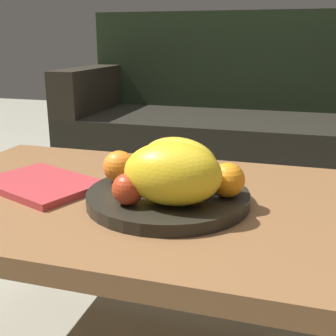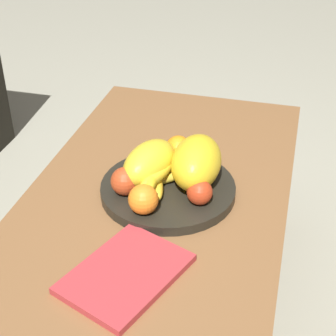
% 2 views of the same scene
% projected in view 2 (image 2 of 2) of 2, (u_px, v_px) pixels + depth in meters
% --- Properties ---
extents(ground_plane, '(8.00, 8.00, 0.00)m').
position_uv_depth(ground_plane, '(158.00, 315.00, 1.56)').
color(ground_plane, '#999784').
extents(coffee_table, '(1.17, 0.64, 0.44)m').
position_uv_depth(coffee_table, '(157.00, 209.00, 1.35)').
color(coffee_table, brown).
rests_on(coffee_table, ground_plane).
extents(fruit_bowl, '(0.34, 0.34, 0.03)m').
position_uv_depth(fruit_bowl, '(168.00, 189.00, 1.32)').
color(fruit_bowl, black).
rests_on(fruit_bowl, coffee_table).
extents(melon_large_front, '(0.20, 0.15, 0.10)m').
position_uv_depth(melon_large_front, '(149.00, 163.00, 1.30)').
color(melon_large_front, yellow).
rests_on(melon_large_front, fruit_bowl).
extents(melon_smaller_beside, '(0.19, 0.12, 0.12)m').
position_uv_depth(melon_smaller_beside, '(196.00, 162.00, 1.29)').
color(melon_smaller_beside, yellow).
rests_on(melon_smaller_beside, fruit_bowl).
extents(orange_front, '(0.07, 0.07, 0.07)m').
position_uv_depth(orange_front, '(142.00, 199.00, 1.21)').
color(orange_front, orange).
rests_on(orange_front, fruit_bowl).
extents(orange_left, '(0.07, 0.07, 0.07)m').
position_uv_depth(orange_left, '(178.00, 148.00, 1.39)').
color(orange_left, orange).
rests_on(orange_left, fruit_bowl).
extents(apple_front, '(0.06, 0.06, 0.06)m').
position_uv_depth(apple_front, '(200.00, 192.00, 1.24)').
color(apple_front, '#BA381A').
rests_on(apple_front, fruit_bowl).
extents(apple_left, '(0.07, 0.07, 0.07)m').
position_uv_depth(apple_left, '(125.00, 181.00, 1.27)').
color(apple_left, '#B8421F').
rests_on(apple_left, fruit_bowl).
extents(banana_bunch, '(0.16, 0.15, 0.06)m').
position_uv_depth(banana_bunch, '(154.00, 178.00, 1.29)').
color(banana_bunch, yellow).
rests_on(banana_bunch, fruit_bowl).
extents(magazine, '(0.30, 0.26, 0.02)m').
position_uv_depth(magazine, '(126.00, 274.00, 1.08)').
color(magazine, '#B63439').
rests_on(magazine, coffee_table).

